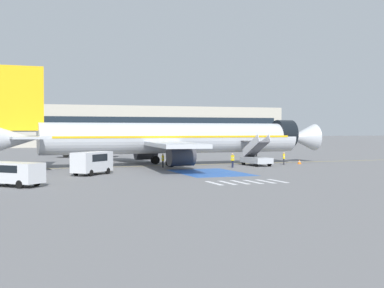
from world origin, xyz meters
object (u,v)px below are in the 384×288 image
(traffic_cone_0, at_px, (299,162))
(terminal_building, at_px, (62,126))
(fuel_tanker, at_px, (87,147))
(ground_crew_1, at_px, (233,159))
(boarding_stairs_forward, at_px, (256,158))
(service_van_0, at_px, (13,172))
(ground_crew_0, at_px, (284,158))
(ground_crew_2, at_px, (163,160))
(service_van_1, at_px, (92,161))
(airliner, at_px, (170,138))

(traffic_cone_0, xyz_separation_m, terminal_building, (-22.66, 85.04, 5.25))
(fuel_tanker, relative_size, ground_crew_1, 6.00)
(boarding_stairs_forward, distance_m, service_van_0, 33.19)
(ground_crew_0, distance_m, traffic_cone_0, 2.88)
(fuel_tanker, xyz_separation_m, service_van_0, (-11.84, -44.49, -0.56))
(ground_crew_1, bearing_deg, fuel_tanker, 79.38)
(boarding_stairs_forward, bearing_deg, ground_crew_0, 1.03)
(ground_crew_2, bearing_deg, boarding_stairs_forward, 93.79)
(boarding_stairs_forward, height_order, service_van_1, boarding_stairs_forward)
(service_van_0, bearing_deg, traffic_cone_0, -20.76)
(service_van_1, relative_size, ground_crew_0, 2.97)
(service_van_1, bearing_deg, traffic_cone_0, 58.87)
(airliner, height_order, service_van_0, airliner)
(fuel_tanker, distance_m, terminal_building, 57.97)
(airliner, distance_m, terminal_building, 82.33)
(ground_crew_2, bearing_deg, traffic_cone_0, 97.71)
(service_van_0, distance_m, ground_crew_1, 28.51)
(airliner, relative_size, boarding_stairs_forward, 8.18)
(terminal_building, bearing_deg, traffic_cone_0, -75.08)
(boarding_stairs_forward, xyz_separation_m, terminal_building, (-15.88, 86.07, 4.56))
(airliner, distance_m, ground_crew_0, 14.86)
(ground_crew_0, bearing_deg, boarding_stairs_forward, -63.61)
(fuel_tanker, relative_size, terminal_building, 0.08)
(ground_crew_2, xyz_separation_m, terminal_building, (-3.90, 85.61, 4.59))
(fuel_tanker, distance_m, ground_crew_1, 33.10)
(service_van_0, distance_m, ground_crew_2, 23.82)
(airliner, bearing_deg, ground_crew_1, 41.22)
(ground_crew_1, bearing_deg, ground_crew_2, 127.54)
(ground_crew_1, bearing_deg, ground_crew_0, -16.87)
(boarding_stairs_forward, distance_m, ground_crew_1, 4.68)
(boarding_stairs_forward, xyz_separation_m, service_van_1, (-21.45, -7.20, 0.37))
(service_van_1, distance_m, ground_crew_1, 18.03)
(service_van_0, distance_m, traffic_cone_0, 39.69)
(airliner, xyz_separation_m, ground_crew_2, (-1.88, -3.50, -2.48))
(service_van_0, height_order, ground_crew_2, service_van_0)
(airliner, relative_size, ground_crew_1, 25.56)
(service_van_1, bearing_deg, service_van_0, -86.97)
(ground_crew_2, bearing_deg, service_van_1, -45.04)
(boarding_stairs_forward, distance_m, terminal_building, 87.64)
(service_van_0, relative_size, service_van_1, 1.02)
(ground_crew_0, xyz_separation_m, traffic_cone_0, (2.70, 0.75, -0.63))
(service_van_0, height_order, terminal_building, terminal_building)
(service_van_0, distance_m, terminal_building, 103.25)
(fuel_tanker, bearing_deg, terminal_building, -172.93)
(ground_crew_0, bearing_deg, service_van_1, -51.14)
(ground_crew_0, bearing_deg, ground_crew_2, -68.12)
(service_van_0, relative_size, ground_crew_1, 2.87)
(traffic_cone_0, height_order, terminal_building, terminal_building)
(airliner, xyz_separation_m, ground_crew_0, (14.18, -3.69, -2.51))
(boarding_stairs_forward, xyz_separation_m, ground_crew_1, (-4.13, -2.21, -0.00))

